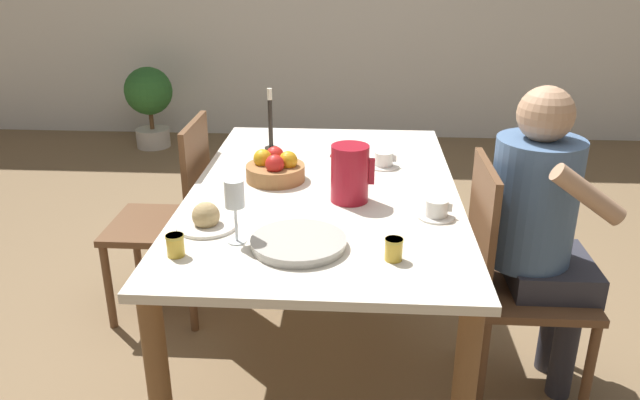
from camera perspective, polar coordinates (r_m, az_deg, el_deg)
name	(u,v)px	position (r m, az deg, el deg)	size (l,w,h in m)	color
ground_plane	(324,346)	(2.74, 0.33, -13.25)	(20.00, 20.00, 0.00)	#7F6647
dining_table	(324,210)	(2.43, 0.37, -0.93)	(1.01, 1.64, 0.73)	silver
chair_person_side	(511,276)	(2.38, 17.03, -6.70)	(0.42, 0.42, 0.91)	brown
chair_opposite	(173,214)	(2.86, -13.29, -1.29)	(0.42, 0.42, 0.91)	brown
person_seated	(541,220)	(2.34, 19.54, -1.77)	(0.39, 0.41, 1.17)	#33333D
red_pitcher	(350,173)	(2.24, 2.74, 2.46)	(0.16, 0.14, 0.21)	#A31423
wine_glass_water	(235,197)	(1.92, -7.82, 0.30)	(0.06, 0.06, 0.21)	white
teacup_near_person	(437,210)	(2.16, 10.61, -0.90)	(0.13, 0.13, 0.06)	silver
teacup_across	(384,161)	(2.62, 5.86, 3.60)	(0.13, 0.13, 0.06)	silver
serving_tray	(299,243)	(1.92, -1.97, -3.93)	(0.30, 0.30, 0.03)	#B7B2A8
bread_plate	(206,219)	(2.08, -10.37, -1.76)	(0.20, 0.20, 0.09)	silver
jam_jar_amber	(175,244)	(1.91, -13.09, -3.97)	(0.06, 0.06, 0.07)	gold
jam_jar_red	(394,248)	(1.85, 6.76, -4.41)	(0.06, 0.06, 0.07)	gold
fruit_bowl	(275,168)	(2.46, -4.10, 2.90)	(0.23, 0.23, 0.12)	#9E6B3D
candlestick_tall	(271,127)	(2.81, -4.54, 6.65)	(0.06, 0.06, 0.28)	black
potted_plant	(149,99)	(5.40, -15.35, 8.90)	(0.39, 0.39, 0.67)	beige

